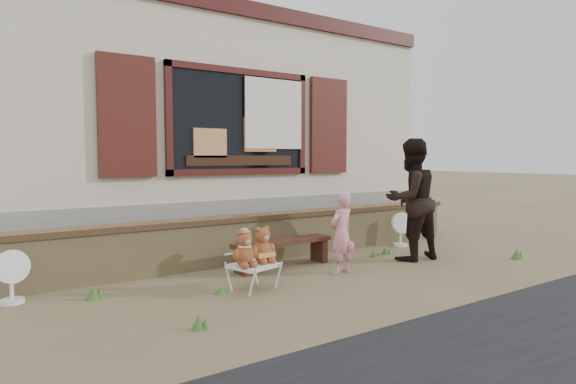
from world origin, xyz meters
TOP-DOWN VIEW (x-y plane):
  - ground at (0.00, 0.00)m, footprint 80.00×80.00m
  - shopfront at (0.00, 4.49)m, footprint 8.04×5.13m
  - brick_wall at (0.00, 1.00)m, footprint 7.10×0.36m
  - bench at (-0.21, 0.41)m, footprint 1.48×0.40m
  - folding_chair at (-1.09, -0.32)m, footprint 0.57×0.53m
  - teddy_bear_left at (-1.22, -0.35)m, footprint 0.35×0.32m
  - teddy_bear_right at (-0.95, -0.28)m, footprint 0.36×0.33m
  - child at (0.23, -0.27)m, footprint 0.41×0.31m
  - adult at (1.60, -0.20)m, footprint 0.91×0.73m
  - fan_left at (-3.37, 0.63)m, footprint 0.36×0.23m
  - fan_right at (2.29, 0.62)m, footprint 0.37×0.24m
  - grass_tufts at (-0.31, -0.25)m, footprint 5.70×1.58m

SIDE VIEW (x-z plane):
  - ground at x=0.00m, z-range 0.00..0.00m
  - grass_tufts at x=-0.31m, z-range -0.01..0.14m
  - folding_chair at x=-1.09m, z-range 0.12..0.42m
  - bench at x=-0.21m, z-range 0.09..0.46m
  - fan_left at x=-3.37m, z-range 0.00..0.55m
  - fan_right at x=2.29m, z-range 0.00..0.57m
  - brick_wall at x=0.00m, z-range 0.01..0.67m
  - teddy_bear_left at x=-1.22m, z-range 0.30..0.70m
  - teddy_bear_right at x=-0.95m, z-range 0.30..0.71m
  - child at x=0.23m, z-range 0.00..1.03m
  - adult at x=1.60m, z-range 0.00..1.75m
  - shopfront at x=0.00m, z-range 0.00..4.00m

